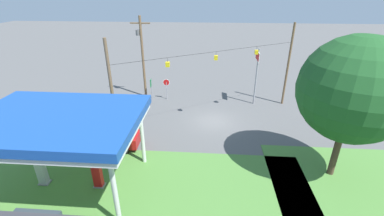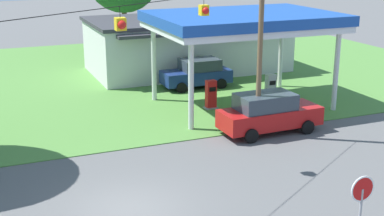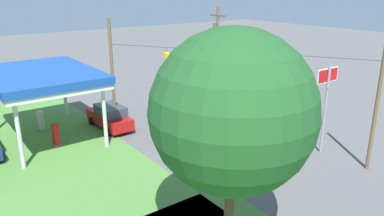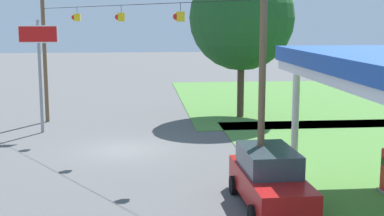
# 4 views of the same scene
# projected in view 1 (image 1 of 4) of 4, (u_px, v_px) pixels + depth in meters

# --- Properties ---
(ground_plane) EXTENTS (160.00, 160.00, 0.00)m
(ground_plane) POSITION_uv_depth(u_px,v_px,m) (213.00, 121.00, 25.60)
(ground_plane) COLOR #565656
(gas_station_canopy) EXTENTS (9.97, 7.12, 5.28)m
(gas_station_canopy) POSITION_uv_depth(u_px,v_px,m) (56.00, 123.00, 15.32)
(gas_station_canopy) COLOR silver
(gas_station_canopy) RESTS_ON ground
(fuel_pump_near) EXTENTS (0.71, 0.56, 1.65)m
(fuel_pump_near) POSITION_uv_depth(u_px,v_px,m) (98.00, 177.00, 16.90)
(fuel_pump_near) COLOR gray
(fuel_pump_near) RESTS_ON ground
(fuel_pump_far) EXTENTS (0.71, 0.56, 1.65)m
(fuel_pump_far) POSITION_uv_depth(u_px,v_px,m) (42.00, 174.00, 17.15)
(fuel_pump_far) COLOR gray
(fuel_pump_far) RESTS_ON ground
(car_at_pumps_front) EXTENTS (5.09, 2.19, 1.99)m
(car_at_pumps_front) POSITION_uv_depth(u_px,v_px,m) (109.00, 136.00, 21.10)
(car_at_pumps_front) COLOR #AD1414
(car_at_pumps_front) RESTS_ON ground
(stop_sign_roadside) EXTENTS (0.80, 0.08, 2.50)m
(stop_sign_roadside) POSITION_uv_depth(u_px,v_px,m) (166.00, 85.00, 29.98)
(stop_sign_roadside) COLOR #99999E
(stop_sign_roadside) RESTS_ON ground
(stop_sign_overhead) EXTENTS (0.22, 2.16, 6.31)m
(stop_sign_overhead) POSITION_uv_depth(u_px,v_px,m) (257.00, 66.00, 27.66)
(stop_sign_overhead) COLOR gray
(stop_sign_overhead) RESTS_ON ground
(route_sign) EXTENTS (0.10, 0.70, 2.40)m
(route_sign) POSITION_uv_depth(u_px,v_px,m) (151.00, 85.00, 30.18)
(route_sign) COLOR gray
(route_sign) RESTS_ON ground
(utility_pole_main) EXTENTS (2.20, 0.44, 9.40)m
(utility_pole_main) POSITION_uv_depth(u_px,v_px,m) (142.00, 54.00, 29.26)
(utility_pole_main) COLOR brown
(utility_pole_main) RESTS_ON ground
(signal_span_gantry) EXTENTS (16.02, 10.24, 8.95)m
(signal_span_gantry) POSITION_uv_depth(u_px,v_px,m) (215.00, 75.00, 23.57)
(signal_span_gantry) COLOR brown
(signal_span_gantry) RESTS_ON ground
(tree_west_verge) EXTENTS (6.72, 6.72, 9.79)m
(tree_west_verge) POSITION_uv_depth(u_px,v_px,m) (354.00, 90.00, 15.69)
(tree_west_verge) COLOR #4C3828
(tree_west_verge) RESTS_ON ground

